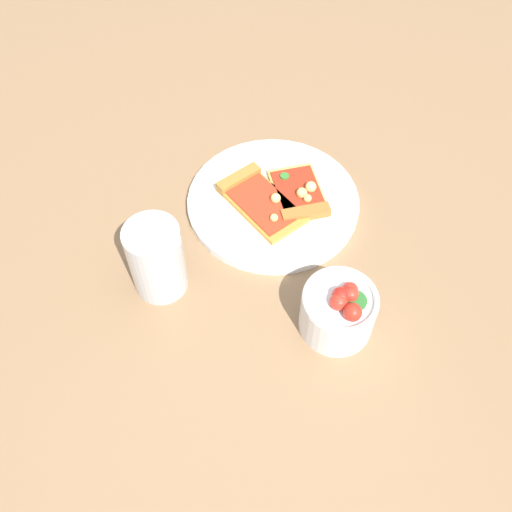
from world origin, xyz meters
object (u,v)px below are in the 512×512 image
plate (273,202)px  pizza_slice_near (301,196)px  soda_glass (157,260)px  pizza_slice_far (258,199)px  salad_bowl (339,310)px

plate → pizza_slice_near: size_ratio=2.25×
soda_glass → pizza_slice_near: bearing=13.2°
pizza_slice_near → pizza_slice_far: bearing=162.4°
pizza_slice_far → soda_glass: size_ratio=1.31×
plate → soda_glass: bearing=-160.4°
salad_bowl → pizza_slice_far: bearing=93.7°
pizza_slice_far → soda_glass: soda_glass is taller
plate → pizza_slice_far: 0.03m
plate → pizza_slice_far: bearing=169.3°
pizza_slice_near → pizza_slice_far: size_ratio=0.77×
pizza_slice_far → salad_bowl: (0.02, -0.24, 0.02)m
plate → pizza_slice_near: bearing=-21.6°
pizza_slice_far → soda_glass: (-0.19, -0.08, 0.04)m
plate → pizza_slice_near: (0.04, -0.02, 0.01)m
salad_bowl → soda_glass: bearing=141.5°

